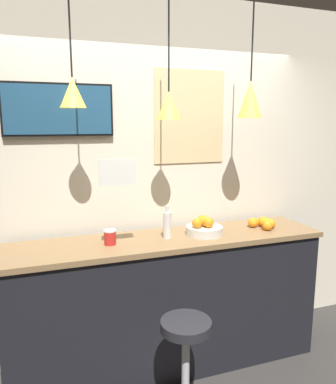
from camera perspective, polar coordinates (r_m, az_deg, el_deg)
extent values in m
cube|color=beige|center=(3.11, -2.34, 1.95)|extent=(8.00, 0.06, 2.90)
cube|color=black|center=(3.05, 0.00, -16.86)|extent=(2.38, 0.50, 1.02)
cube|color=olive|center=(2.85, 0.00, -7.35)|extent=(2.42, 0.54, 0.04)
cylinder|color=#B7B7BC|center=(2.63, 2.68, -26.23)|extent=(0.05, 0.05, 0.64)
cylinder|color=#232328|center=(2.44, 2.75, -19.66)|extent=(0.32, 0.32, 0.06)
cylinder|color=beige|center=(2.92, 5.55, -5.83)|extent=(0.28, 0.28, 0.06)
sphere|color=orange|center=(2.92, 5.28, -4.34)|extent=(0.08, 0.08, 0.08)
sphere|color=orange|center=(2.87, 6.22, -4.63)|extent=(0.08, 0.08, 0.08)
sphere|color=orange|center=(2.90, 5.64, -4.49)|extent=(0.08, 0.08, 0.08)
sphere|color=orange|center=(2.85, 4.45, -4.74)|extent=(0.08, 0.08, 0.08)
sphere|color=orange|center=(2.94, 5.36, -4.37)|extent=(0.07, 0.07, 0.07)
sphere|color=orange|center=(3.24, 14.21, -4.43)|extent=(0.07, 0.07, 0.07)
sphere|color=orange|center=(3.21, 14.32, -4.45)|extent=(0.08, 0.08, 0.08)
sphere|color=orange|center=(3.18, 15.39, -4.68)|extent=(0.08, 0.08, 0.08)
sphere|color=orange|center=(3.12, 14.91, -4.98)|extent=(0.08, 0.08, 0.08)
sphere|color=orange|center=(3.18, 12.80, -4.57)|extent=(0.08, 0.08, 0.08)
sphere|color=orange|center=(3.20, 14.78, -4.55)|extent=(0.08, 0.08, 0.08)
sphere|color=orange|center=(3.23, 14.23, -4.38)|extent=(0.08, 0.08, 0.08)
sphere|color=orange|center=(3.21, 13.07, -4.53)|extent=(0.07, 0.07, 0.07)
cylinder|color=silver|center=(2.79, -0.11, -5.11)|extent=(0.06, 0.06, 0.20)
cylinder|color=silver|center=(2.76, -0.11, -2.61)|extent=(0.03, 0.03, 0.05)
cylinder|color=red|center=(2.70, -8.83, -6.93)|extent=(0.08, 0.08, 0.10)
cylinder|color=white|center=(2.69, -8.86, -5.84)|extent=(0.09, 0.09, 0.01)
cylinder|color=black|center=(2.62, -14.75, 23.16)|extent=(0.01, 0.01, 0.60)
cone|color=#EAD14C|center=(2.56, -14.33, 14.47)|extent=(0.17, 0.17, 0.19)
sphere|color=#F9EFCC|center=(2.55, -14.25, 12.76)|extent=(0.04, 0.04, 0.04)
cylinder|color=black|center=(2.75, 0.12, 22.08)|extent=(0.01, 0.01, 0.67)
cone|color=#EAD14C|center=(2.70, 0.12, 13.02)|extent=(0.17, 0.17, 0.19)
sphere|color=#F9EFCC|center=(2.69, 0.11, 11.40)|extent=(0.04, 0.04, 0.04)
cylinder|color=black|center=(3.04, 12.76, 21.63)|extent=(0.01, 0.01, 0.58)
cone|color=#EAD14C|center=(2.98, 12.42, 13.58)|extent=(0.18, 0.18, 0.27)
sphere|color=#F9EFCC|center=(2.98, 12.33, 11.34)|extent=(0.04, 0.04, 0.04)
cube|color=black|center=(2.89, -16.35, 11.93)|extent=(0.79, 0.04, 0.38)
cube|color=navy|center=(2.87, -16.33, 11.95)|extent=(0.76, 0.01, 0.35)
cube|color=white|center=(2.43, -7.69, 3.03)|extent=(0.24, 0.01, 0.17)
cube|color=#DBBC84|center=(3.14, 3.31, 11.35)|extent=(0.61, 0.01, 0.76)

